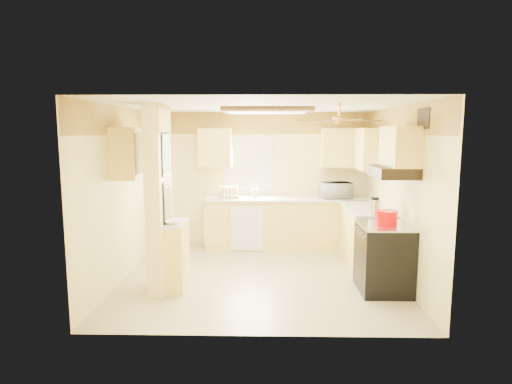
{
  "coord_description": "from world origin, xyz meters",
  "views": [
    {
      "loc": [
        0.07,
        -6.16,
        2.14
      ],
      "look_at": [
        -0.07,
        0.35,
        1.22
      ],
      "focal_mm": 30.0,
      "sensor_mm": 36.0,
      "label": 1
    }
  ],
  "objects_px": {
    "stove": "(384,258)",
    "dutch_oven": "(387,218)",
    "kettle": "(375,207)",
    "microwave": "(336,190)",
    "bowl": "(173,222)"
  },
  "relations": [
    {
      "from": "stove",
      "to": "microwave",
      "type": "distance_m",
      "value": 2.26
    },
    {
      "from": "dutch_oven",
      "to": "kettle",
      "type": "distance_m",
      "value": 0.58
    },
    {
      "from": "kettle",
      "to": "dutch_oven",
      "type": "bearing_deg",
      "value": -88.97
    },
    {
      "from": "stove",
      "to": "dutch_oven",
      "type": "relative_size",
      "value": 3.12
    },
    {
      "from": "microwave",
      "to": "stove",
      "type": "bearing_deg",
      "value": 88.17
    },
    {
      "from": "microwave",
      "to": "bowl",
      "type": "relative_size",
      "value": 2.47
    },
    {
      "from": "microwave",
      "to": "kettle",
      "type": "bearing_deg",
      "value": 90.93
    },
    {
      "from": "microwave",
      "to": "bowl",
      "type": "height_order",
      "value": "microwave"
    },
    {
      "from": "microwave",
      "to": "dutch_oven",
      "type": "height_order",
      "value": "microwave"
    },
    {
      "from": "microwave",
      "to": "bowl",
      "type": "distance_m",
      "value": 3.39
    },
    {
      "from": "dutch_oven",
      "to": "microwave",
      "type": "bearing_deg",
      "value": 98.16
    },
    {
      "from": "bowl",
      "to": "kettle",
      "type": "distance_m",
      "value": 2.89
    },
    {
      "from": "microwave",
      "to": "kettle",
      "type": "xyz_separation_m",
      "value": [
        0.3,
        -1.59,
        -0.02
      ]
    },
    {
      "from": "stove",
      "to": "dutch_oven",
      "type": "bearing_deg",
      "value": -62.69
    },
    {
      "from": "dutch_oven",
      "to": "kettle",
      "type": "bearing_deg",
      "value": 91.03
    }
  ]
}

